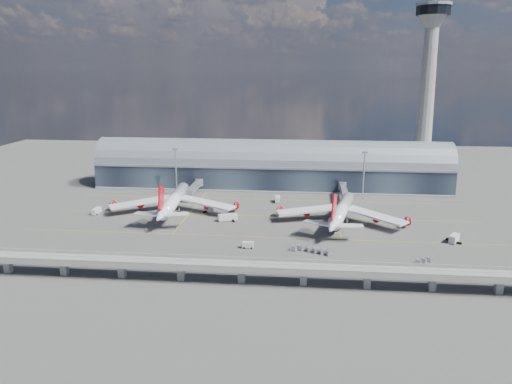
# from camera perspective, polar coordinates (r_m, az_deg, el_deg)

# --- Properties ---
(ground) EXTENTS (500.00, 500.00, 0.00)m
(ground) POSITION_cam_1_polar(r_m,az_deg,el_deg) (215.55, 0.23, -4.27)
(ground) COLOR #474744
(ground) RESTS_ON ground
(taxi_lines) EXTENTS (200.00, 80.12, 0.01)m
(taxi_lines) POSITION_cam_1_polar(r_m,az_deg,el_deg) (236.54, 0.75, -2.59)
(taxi_lines) COLOR gold
(taxi_lines) RESTS_ON ground
(terminal) EXTENTS (200.00, 30.00, 28.00)m
(terminal) POSITION_cam_1_polar(r_m,az_deg,el_deg) (287.92, 1.75, 2.75)
(terminal) COLOR #1D2431
(terminal) RESTS_ON ground
(control_tower) EXTENTS (19.00, 19.00, 103.00)m
(control_tower) POSITION_cam_1_polar(r_m,az_deg,el_deg) (294.40, 18.89, 10.18)
(control_tower) COLOR gray
(control_tower) RESTS_ON ground
(guideway) EXTENTS (220.00, 8.50, 7.20)m
(guideway) POSITION_cam_1_polar(r_m,az_deg,el_deg) (162.47, -1.67, -8.57)
(guideway) COLOR gray
(guideway) RESTS_ON ground
(floodlight_mast_left) EXTENTS (3.00, 0.70, 25.70)m
(floodlight_mast_left) POSITION_cam_1_polar(r_m,az_deg,el_deg) (273.33, -9.13, 2.46)
(floodlight_mast_left) COLOR gray
(floodlight_mast_left) RESTS_ON ground
(floodlight_mast_right) EXTENTS (3.00, 0.70, 25.70)m
(floodlight_mast_right) POSITION_cam_1_polar(r_m,az_deg,el_deg) (265.97, 12.20, 1.99)
(floodlight_mast_right) COLOR gray
(floodlight_mast_right) RESTS_ON ground
(airliner_left) EXTENTS (63.12, 66.32, 20.20)m
(airliner_left) POSITION_cam_1_polar(r_m,az_deg,el_deg) (241.27, -9.44, -1.03)
(airliner_left) COLOR white
(airliner_left) RESTS_ON ground
(airliner_right) EXTENTS (60.08, 62.88, 20.06)m
(airliner_right) POSITION_cam_1_polar(r_m,az_deg,el_deg) (225.79, 9.71, -2.24)
(airliner_right) COLOR white
(airliner_right) RESTS_ON ground
(jet_bridge_left) EXTENTS (4.40, 28.00, 7.25)m
(jet_bridge_left) POSITION_cam_1_polar(r_m,az_deg,el_deg) (270.85, -6.99, 0.59)
(jet_bridge_left) COLOR gray
(jet_bridge_left) RESTS_ON ground
(jet_bridge_right) EXTENTS (4.40, 32.00, 7.25)m
(jet_bridge_right) POSITION_cam_1_polar(r_m,az_deg,el_deg) (263.17, 10.01, 0.08)
(jet_bridge_right) COLOR gray
(jet_bridge_right) RESTS_ON ground
(service_truck_0) EXTENTS (2.55, 6.69, 2.74)m
(service_truck_0) POSITION_cam_1_polar(r_m,az_deg,el_deg) (249.06, -17.77, -2.08)
(service_truck_0) COLOR beige
(service_truck_0) RESTS_ON ground
(service_truck_1) EXTENTS (4.44, 2.27, 2.56)m
(service_truck_1) POSITION_cam_1_polar(r_m,az_deg,el_deg) (193.21, -0.93, -6.07)
(service_truck_1) COLOR beige
(service_truck_1) RESTS_ON ground
(service_truck_2) EXTENTS (9.08, 5.47, 3.17)m
(service_truck_2) POSITION_cam_1_polar(r_m,az_deg,el_deg) (226.80, -3.24, -2.92)
(service_truck_2) COLOR beige
(service_truck_2) RESTS_ON ground
(service_truck_3) EXTENTS (5.58, 7.04, 3.22)m
(service_truck_3) POSITION_cam_1_polar(r_m,az_deg,el_deg) (214.27, 21.70, -4.96)
(service_truck_3) COLOR beige
(service_truck_3) RESTS_ON ground
(service_truck_4) EXTENTS (3.26, 5.82, 3.24)m
(service_truck_4) POSITION_cam_1_polar(r_m,az_deg,el_deg) (257.75, 2.48, -0.82)
(service_truck_4) COLOR beige
(service_truck_4) RESTS_ON ground
(service_truck_5) EXTENTS (5.25, 5.12, 2.56)m
(service_truck_5) POSITION_cam_1_polar(r_m,az_deg,el_deg) (241.51, -5.48, -1.98)
(service_truck_5) COLOR beige
(service_truck_5) RESTS_ON ground
(cargo_train_0) EXTENTS (5.41, 3.87, 1.78)m
(cargo_train_0) POSITION_cam_1_polar(r_m,az_deg,el_deg) (191.63, 4.71, -6.41)
(cargo_train_0) COLOR gray
(cargo_train_0) RESTS_ON ground
(cargo_train_1) EXTENTS (12.76, 7.12, 1.77)m
(cargo_train_1) POSITION_cam_1_polar(r_m,az_deg,el_deg) (189.81, 6.91, -6.67)
(cargo_train_1) COLOR gray
(cargo_train_1) RESTS_ON ground
(cargo_train_2) EXTENTS (6.65, 4.91, 1.55)m
(cargo_train_2) POSITION_cam_1_polar(r_m,az_deg,el_deg) (189.34, 18.62, -7.43)
(cargo_train_2) COLOR gray
(cargo_train_2) RESTS_ON ground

